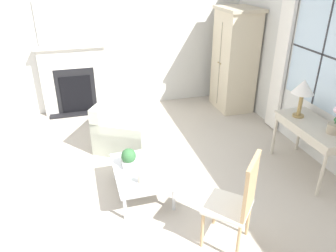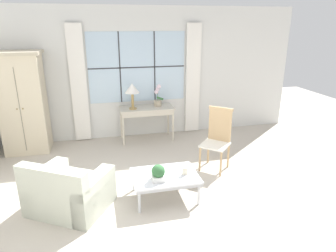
{
  "view_description": "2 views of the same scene",
  "coord_description": "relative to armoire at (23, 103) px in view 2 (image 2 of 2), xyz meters",
  "views": [
    {
      "loc": [
        3.38,
        -0.32,
        2.71
      ],
      "look_at": [
        -0.09,
        0.67,
        0.89
      ],
      "focal_mm": 35.0,
      "sensor_mm": 36.0,
      "label": 1
    },
    {
      "loc": [
        -0.86,
        -3.47,
        2.45
      ],
      "look_at": [
        0.13,
        0.72,
        0.97
      ],
      "focal_mm": 32.0,
      "sensor_mm": 36.0,
      "label": 2
    }
  ],
  "objects": [
    {
      "name": "armchair_upholstered",
      "position": [
        0.94,
        -2.33,
        -0.73
      ],
      "size": [
        1.26,
        1.21,
        0.76
      ],
      "color": "beige",
      "rests_on": "ground_plane"
    },
    {
      "name": "coffee_table",
      "position": [
        2.28,
        -2.34,
        -0.66
      ],
      "size": [
        0.95,
        0.69,
        0.37
      ],
      "color": "silver",
      "rests_on": "ground_plane"
    },
    {
      "name": "ground_plane",
      "position": [
        2.29,
        -2.64,
        -0.99
      ],
      "size": [
        14.0,
        14.0,
        0.0
      ],
      "primitive_type": "plane",
      "color": "#BCB2A3"
    },
    {
      "name": "side_chair_wooden",
      "position": [
        3.39,
        -1.58,
        -0.39
      ],
      "size": [
        0.62,
        0.62,
        1.09
      ],
      "color": "white",
      "rests_on": "ground_plane"
    },
    {
      "name": "potted_orchid",
      "position": [
        2.68,
        0.1,
        -0.07
      ],
      "size": [
        0.21,
        0.16,
        0.48
      ],
      "color": "tan",
      "rests_on": "console_table"
    },
    {
      "name": "potted_plant_small",
      "position": [
        2.16,
        -2.48,
        -0.5
      ],
      "size": [
        0.19,
        0.19,
        0.24
      ],
      "color": "white",
      "rests_on": "coffee_table"
    },
    {
      "name": "console_table",
      "position": [
        2.42,
        0.03,
        -0.34
      ],
      "size": [
        1.15,
        0.53,
        0.73
      ],
      "color": "beige",
      "rests_on": "ground_plane"
    },
    {
      "name": "wall_back_windowed",
      "position": [
        2.29,
        0.38,
        0.4
      ],
      "size": [
        7.2,
        0.14,
        2.8
      ],
      "color": "silver",
      "rests_on": "ground_plane"
    },
    {
      "name": "table_lamp",
      "position": [
        2.12,
        -0.02,
        0.16
      ],
      "size": [
        0.31,
        0.31,
        0.55
      ],
      "color": "#9E7F47",
      "rests_on": "console_table"
    },
    {
      "name": "armoire",
      "position": [
        0.0,
        0.0,
        0.0
      ],
      "size": [
        0.89,
        0.68,
        1.97
      ],
      "color": "beige",
      "rests_on": "ground_plane"
    },
    {
      "name": "pillar_candle",
      "position": [
        2.56,
        -2.4,
        -0.56
      ],
      "size": [
        0.11,
        0.11,
        0.13
      ],
      "color": "silver",
      "rests_on": "coffee_table"
    }
  ]
}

